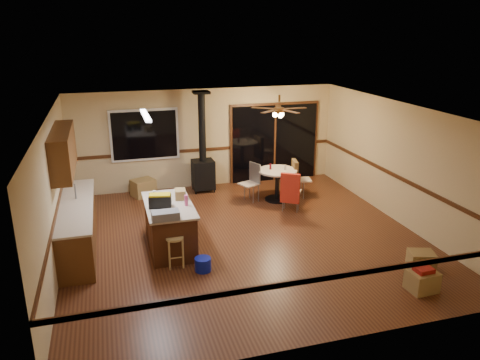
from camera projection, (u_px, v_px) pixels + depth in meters
name	position (u px, v px, depth m)	size (l,w,h in m)	color
floor	(244.00, 238.00, 9.55)	(7.00, 7.00, 0.00)	#502816
ceiling	(244.00, 111.00, 8.73)	(7.00, 7.00, 0.00)	silver
wall_back	(206.00, 138.00, 12.33)	(7.00, 7.00, 0.00)	tan
wall_front	(323.00, 258.00, 5.95)	(7.00, 7.00, 0.00)	tan
wall_left	(54.00, 194.00, 8.22)	(7.00, 7.00, 0.00)	tan
wall_right	(400.00, 163.00, 10.06)	(7.00, 7.00, 0.00)	tan
chair_rail	(244.00, 192.00, 9.23)	(7.00, 7.00, 0.08)	#442311
window	(145.00, 135.00, 11.80)	(1.72, 0.10, 1.32)	black
sliding_door	(274.00, 143.00, 12.87)	(2.52, 0.10, 2.10)	black
lower_cabinets	(78.00, 227.00, 9.02)	(0.60, 3.00, 0.86)	#593316
countertop	(76.00, 205.00, 8.88)	(0.64, 3.04, 0.04)	#C5B199
upper_cabinets	(63.00, 151.00, 8.71)	(0.35, 2.00, 0.80)	#593316
kitchen_island	(170.00, 226.00, 9.01)	(0.88, 1.68, 0.90)	#442111
wood_stove	(203.00, 164.00, 12.05)	(0.55, 0.50, 2.52)	black
ceiling_fan	(279.00, 111.00, 10.95)	(0.24, 0.24, 0.55)	brown
fluorescent_strip	(146.00, 115.00, 8.54)	(0.10, 1.20, 0.04)	white
toolbox_grey	(165.00, 215.00, 8.15)	(0.48, 0.27, 0.15)	slate
toolbox_black	(160.00, 201.00, 8.69)	(0.41, 0.22, 0.23)	black
toolbox_yellow_lid	(160.00, 195.00, 8.65)	(0.39, 0.20, 0.03)	gold
box_on_island	(180.00, 194.00, 9.13)	(0.20, 0.28, 0.19)	olive
bottle_dark	(151.00, 200.00, 8.74)	(0.07, 0.07, 0.25)	black
bottle_pink	(186.00, 200.00, 8.77)	(0.07, 0.07, 0.21)	#D84C8C
bottle_white	(155.00, 195.00, 9.07)	(0.06, 0.06, 0.18)	white
bar_stool	(175.00, 251.00, 8.34)	(0.32, 0.32, 0.57)	tan
blue_bucket	(203.00, 264.00, 8.23)	(0.29, 0.29, 0.24)	#0D1BBA
dining_table	(277.00, 179.00, 11.47)	(0.95, 0.95, 0.78)	black
glass_red	(270.00, 166.00, 11.42)	(0.05, 0.05, 0.14)	#590C14
glass_cream	(285.00, 167.00, 11.38)	(0.05, 0.05, 0.13)	beige
chair_left	(252.00, 178.00, 11.42)	(0.53, 0.52, 0.51)	#BDA78C
chair_near	(290.00, 188.00, 10.67)	(0.60, 0.62, 0.70)	#BDA78C
chair_right	(296.00, 174.00, 11.67)	(0.54, 0.51, 0.70)	#BDA78C
box_under_window	(143.00, 188.00, 11.85)	(0.54, 0.43, 0.43)	olive
box_corner_a	(422.00, 281.00, 7.60)	(0.45, 0.38, 0.34)	olive
box_corner_b	(421.00, 261.00, 8.24)	(0.43, 0.37, 0.35)	olive
box_small_red	(424.00, 270.00, 7.54)	(0.28, 0.23, 0.07)	maroon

